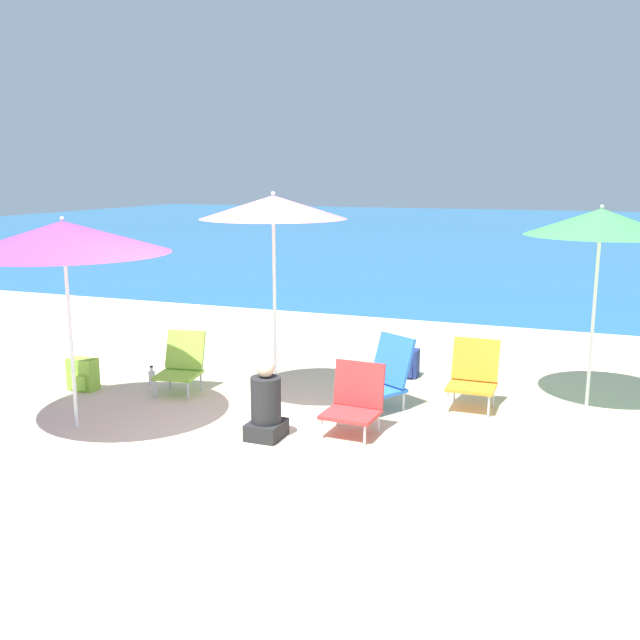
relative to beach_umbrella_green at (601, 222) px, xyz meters
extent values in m
plane|color=beige|center=(-2.85, -2.25, -1.99)|extent=(60.00, 60.00, 0.00)
cube|color=#23669E|center=(-2.85, 23.90, -1.99)|extent=(60.00, 40.00, 0.01)
cylinder|color=white|center=(0.00, 0.00, -1.07)|extent=(0.04, 0.04, 1.86)
cone|color=#47B756|center=(0.00, 0.00, 0.00)|extent=(1.56, 1.56, 0.28)
sphere|color=white|center=(0.00, 0.00, 0.16)|extent=(0.04, 0.04, 0.04)
cylinder|color=white|center=(-3.22, -1.12, -0.98)|extent=(0.04, 0.04, 2.03)
cone|color=pink|center=(-3.22, -1.12, 0.15)|extent=(1.55, 1.55, 0.24)
sphere|color=white|center=(-3.22, -1.12, 0.29)|extent=(0.04, 0.04, 0.04)
cylinder|color=white|center=(-4.77, -2.52, -1.12)|extent=(0.04, 0.04, 1.75)
cone|color=purple|center=(-4.77, -2.52, -0.09)|extent=(2.02, 2.02, 0.31)
sphere|color=white|center=(-4.77, -2.52, 0.08)|extent=(0.04, 0.04, 0.04)
cylinder|color=silver|center=(-1.38, -0.77, -1.88)|extent=(0.02, 0.02, 0.23)
cylinder|color=silver|center=(-0.96, -0.77, -1.88)|extent=(0.02, 0.02, 0.23)
cylinder|color=silver|center=(-1.38, -0.38, -1.88)|extent=(0.02, 0.02, 0.23)
cylinder|color=silver|center=(-0.96, -0.38, -1.88)|extent=(0.02, 0.02, 0.23)
cube|color=orange|center=(-1.17, -0.58, -1.74)|extent=(0.50, 0.45, 0.04)
cube|color=orange|center=(-1.17, -0.35, -1.49)|extent=(0.50, 0.17, 0.45)
cylinder|color=silver|center=(-2.43, -1.00, -1.89)|extent=(0.02, 0.02, 0.20)
cylinder|color=silver|center=(-2.06, -1.22, -1.89)|extent=(0.02, 0.02, 0.20)
cylinder|color=silver|center=(-2.21, -0.64, -1.89)|extent=(0.02, 0.02, 0.20)
cylinder|color=silver|center=(-1.84, -0.87, -1.89)|extent=(0.02, 0.02, 0.20)
cube|color=blue|center=(-2.13, -0.93, -1.77)|extent=(0.69, 0.68, 0.04)
cube|color=blue|center=(-2.01, -0.72, -1.48)|extent=(0.54, 0.44, 0.53)
cylinder|color=silver|center=(-4.56, -1.44, -1.89)|extent=(0.02, 0.02, 0.22)
cylinder|color=silver|center=(-4.18, -1.38, -1.89)|extent=(0.02, 0.02, 0.22)
cylinder|color=silver|center=(-4.62, -1.05, -1.89)|extent=(0.02, 0.02, 0.22)
cylinder|color=silver|center=(-4.23, -1.00, -1.89)|extent=(0.02, 0.02, 0.22)
cube|color=#8ECC3D|center=(-4.40, -1.22, -1.76)|extent=(0.52, 0.52, 0.04)
cube|color=#8ECC3D|center=(-4.43, -0.99, -1.52)|extent=(0.48, 0.24, 0.44)
cylinder|color=silver|center=(-2.37, -1.94, -1.90)|extent=(0.02, 0.02, 0.19)
cylinder|color=silver|center=(-1.94, -1.96, -1.90)|extent=(0.02, 0.02, 0.19)
cylinder|color=silver|center=(-2.35, -1.55, -1.90)|extent=(0.02, 0.02, 0.19)
cylinder|color=silver|center=(-1.92, -1.58, -1.90)|extent=(0.02, 0.02, 0.19)
cube|color=red|center=(-2.14, -1.76, -1.78)|extent=(0.54, 0.48, 0.04)
cube|color=red|center=(-2.13, -1.53, -1.54)|extent=(0.52, 0.13, 0.45)
cube|color=#262628|center=(-2.88, -2.11, -1.91)|extent=(0.32, 0.38, 0.16)
cylinder|color=#262628|center=(-2.88, -2.11, -1.61)|extent=(0.29, 0.29, 0.44)
sphere|color=beige|center=(-2.88, -2.11, -1.30)|extent=(0.17, 0.17, 0.17)
cube|color=#8ECC3D|center=(-5.55, -1.45, -1.81)|extent=(0.34, 0.19, 0.38)
cube|color=#8ECC3D|center=(-5.55, -1.55, -1.88)|extent=(0.24, 0.03, 0.17)
cube|color=navy|center=(-2.11, 0.43, -1.82)|extent=(0.26, 0.23, 0.35)
cube|color=navy|center=(-2.11, 0.30, -1.89)|extent=(0.18, 0.03, 0.16)
cylinder|color=silver|center=(-4.91, -1.00, -1.91)|extent=(0.08, 0.08, 0.16)
cylinder|color=silver|center=(-4.91, -1.00, -1.80)|extent=(0.04, 0.04, 0.05)
cylinder|color=black|center=(-4.91, -1.00, -1.77)|extent=(0.04, 0.04, 0.02)
camera|label=1|loc=(-0.12, -8.00, 0.50)|focal=40.00mm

